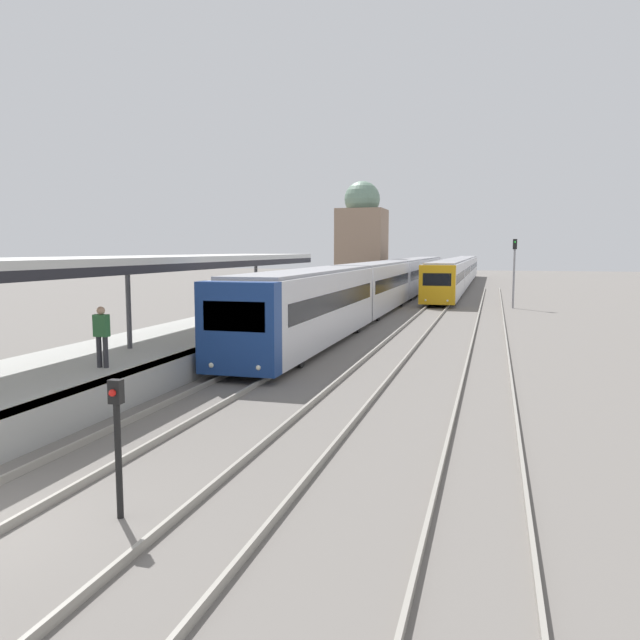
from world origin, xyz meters
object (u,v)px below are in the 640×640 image
person_on_platform (102,333)px  train_far (459,271)px  signal_post_near (117,434)px  signal_mast_far (514,265)px  train_near (392,280)px

person_on_platform → train_far: (6.40, 56.28, -0.09)m
signal_post_near → signal_mast_far: (6.69, 37.18, 1.72)m
train_far → signal_mast_far: 26.18m
train_near → person_on_platform: bearing=-94.9°
train_near → signal_mast_far: (8.74, -1.72, 1.24)m
person_on_platform → signal_mast_far: (11.49, 30.64, 1.21)m
train_far → signal_mast_far: (5.09, -25.65, 1.30)m
person_on_platform → signal_post_near: 8.13m
person_on_platform → train_far: size_ratio=0.03×
person_on_platform → signal_mast_far: 32.74m
train_near → signal_post_near: train_near is taller
train_near → train_far: bearing=81.3°
train_far → signal_post_near: (-1.60, -62.83, -0.42)m
train_near → train_far: size_ratio=1.09×
train_near → signal_post_near: bearing=-87.0°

